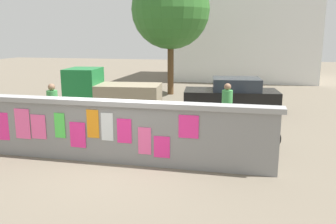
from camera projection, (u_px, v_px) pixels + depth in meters
ground at (182, 104)px, 16.42m from camera, size 60.00×60.00×0.00m
poster_wall at (122, 131)px, 8.62m from camera, size 7.58×0.42×1.56m
auto_rickshaw_truck at (109, 93)px, 13.76m from camera, size 3.73×1.85×1.85m
car_parked at (232, 94)px, 14.54m from camera, size 3.97×2.14×1.40m
motorcycle at (170, 127)px, 10.36m from camera, size 1.89×0.62×0.87m
bicycle_near at (249, 136)px, 9.75m from camera, size 1.71×0.44×0.95m
bicycle_far at (92, 133)px, 10.08m from camera, size 1.65×0.63×0.95m
person_walking at (53, 103)px, 11.18m from camera, size 0.47×0.47×1.62m
person_bystander at (227, 103)px, 11.25m from camera, size 0.41×0.41×1.62m
tree_roadside at (171, 10)px, 18.13m from camera, size 4.04×4.04×6.43m
building_background at (244, 29)px, 25.70m from camera, size 9.99×7.24×7.17m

